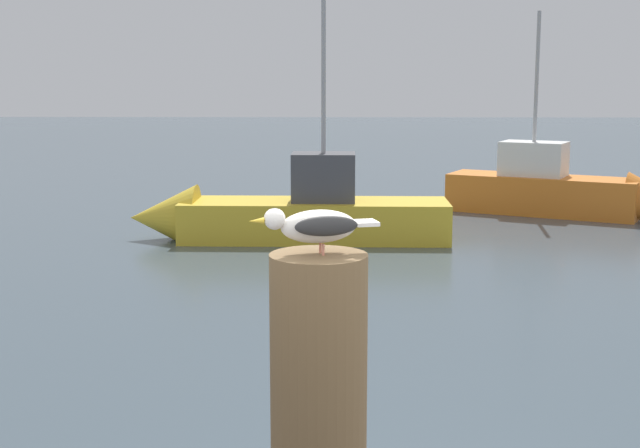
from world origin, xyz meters
name	(u,v)px	position (x,y,z in m)	size (l,w,h in m)	color
mooring_post	(319,391)	(-0.61, -0.41, 1.93)	(0.30, 0.30, 0.86)	brown
seagull	(316,225)	(-0.62, -0.41, 2.45)	(0.39, 0.19, 0.14)	#C67760
boat_yellow	(278,215)	(-1.58, 12.41, 0.46)	(5.67, 1.38, 4.69)	yellow
boat_orange	(564,190)	(4.22, 15.34, 0.52)	(4.76, 3.12, 4.31)	orange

